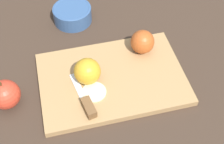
{
  "coord_description": "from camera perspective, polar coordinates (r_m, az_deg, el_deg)",
  "views": [
    {
      "loc": [
        0.04,
        0.54,
        0.69
      ],
      "look_at": [
        0.0,
        0.0,
        0.04
      ],
      "focal_mm": 50.0,
      "sensor_mm": 36.0,
      "label": 1
    }
  ],
  "objects": [
    {
      "name": "ground_plane",
      "position": [
        0.88,
        0.0,
        -1.61
      ],
      "size": [
        4.0,
        4.0,
        0.0
      ],
      "primitive_type": "plane",
      "color": "#38281E"
    },
    {
      "name": "apple_whole",
      "position": [
        0.85,
        -18.93,
        -3.9
      ],
      "size": [
        0.08,
        0.08,
        0.09
      ],
      "color": "red",
      "rests_on": "ground_plane"
    },
    {
      "name": "cutting_board",
      "position": [
        0.87,
        0.0,
        -1.23
      ],
      "size": [
        0.44,
        0.33,
        0.02
      ],
      "color": "#A37A4C",
      "rests_on": "ground_plane"
    },
    {
      "name": "bowl",
      "position": [
        1.04,
        -7.27,
        10.55
      ],
      "size": [
        0.12,
        0.12,
        0.05
      ],
      "color": "#33517F",
      "rests_on": "ground_plane"
    },
    {
      "name": "apple_half_right",
      "position": [
        0.83,
        -4.54,
        0.1
      ],
      "size": [
        0.07,
        0.07,
        0.07
      ],
      "rotation": [
        0.0,
        0.0,
        1.71
      ],
      "color": "gold",
      "rests_on": "cutting_board"
    },
    {
      "name": "apple_half_left",
      "position": [
        0.91,
        5.58,
        5.5
      ],
      "size": [
        0.07,
        0.07,
        0.07
      ],
      "rotation": [
        0.0,
        0.0,
        0.66
      ],
      "color": "#AD4C1E",
      "rests_on": "cutting_board"
    },
    {
      "name": "knife",
      "position": [
        0.8,
        -4.53,
        -5.98
      ],
      "size": [
        0.07,
        0.15,
        0.02
      ],
      "rotation": [
        0.0,
        0.0,
        -1.22
      ],
      "color": "silver",
      "rests_on": "cutting_board"
    },
    {
      "name": "apple_slice",
      "position": [
        0.83,
        -3.32,
        -3.65
      ],
      "size": [
        0.07,
        0.07,
        0.0
      ],
      "color": "beige",
      "rests_on": "cutting_board"
    }
  ]
}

